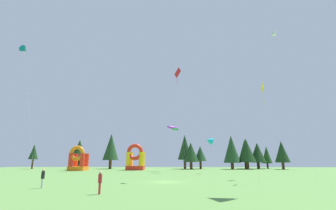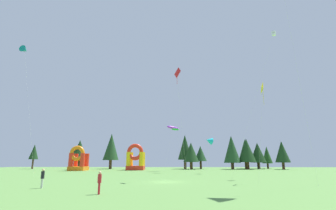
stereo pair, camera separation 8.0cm
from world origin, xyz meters
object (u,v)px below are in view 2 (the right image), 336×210
object	(u,v)px
kite_cyan_delta	(209,141)
person_near_camera	(43,177)
kite_white_box	(273,34)
kite_teal_delta	(24,50)
kite_green_parafoil	(175,129)
person_midfield	(100,180)
kite_purple_parafoil	(173,128)
inflatable_yellow_castle	(136,160)
inflatable_red_slide	(78,161)
kite_red_diamond	(176,73)
kite_yellow_diamond	(263,89)

from	to	relation	value
kite_cyan_delta	person_near_camera	xyz separation A→B (m)	(-20.19, -25.38, -5.40)
kite_white_box	kite_teal_delta	size ratio (longest dim) A/B	1.13
kite_green_parafoil	person_midfield	distance (m)	35.01
kite_purple_parafoil	inflatable_yellow_castle	bearing A→B (deg)	151.11
inflatable_red_slide	inflatable_yellow_castle	bearing A→B (deg)	14.23
kite_red_diamond	person_midfield	distance (m)	20.86
person_midfield	person_near_camera	size ratio (longest dim) A/B	0.98
kite_red_diamond	kite_cyan_delta	world-z (taller)	kite_red_diamond
person_midfield	inflatable_yellow_castle	size ratio (longest dim) A/B	0.27
kite_white_box	person_midfield	world-z (taller)	kite_white_box
kite_purple_parafoil	kite_cyan_delta	size ratio (longest dim) A/B	1.52
kite_green_parafoil	kite_teal_delta	distance (m)	33.33
kite_teal_delta	kite_red_diamond	bearing A→B (deg)	-12.11
kite_purple_parafoil	kite_white_box	xyz separation A→B (m)	(18.81, -19.35, 14.79)
kite_purple_parafoil	kite_cyan_delta	distance (m)	13.71
kite_white_box	inflatable_red_slide	size ratio (longest dim) A/B	4.20
kite_yellow_diamond	person_midfield	distance (m)	24.09
person_midfield	person_near_camera	distance (m)	8.10
inflatable_yellow_castle	kite_yellow_diamond	bearing A→B (deg)	-56.92
kite_red_diamond	kite_yellow_diamond	bearing A→B (deg)	-12.11
kite_cyan_delta	person_midfield	world-z (taller)	kite_cyan_delta
kite_red_diamond	kite_white_box	xyz separation A→B (m)	(18.07, 7.18, 10.02)
kite_cyan_delta	person_midfield	bearing A→B (deg)	-114.13
kite_red_diamond	kite_teal_delta	xyz separation A→B (m)	(-27.60, 5.92, 6.91)
kite_white_box	kite_teal_delta	distance (m)	45.80
inflatable_yellow_castle	kite_green_parafoil	bearing A→B (deg)	-49.35
inflatable_yellow_castle	inflatable_red_slide	distance (m)	14.53
kite_green_parafoil	person_near_camera	distance (m)	33.24
kite_purple_parafoil	kite_teal_delta	size ratio (longest dim) A/B	0.49
kite_green_parafoil	kite_purple_parafoil	size ratio (longest dim) A/B	0.86
kite_green_parafoil	kite_purple_parafoil	bearing A→B (deg)	94.88
kite_red_diamond	kite_purple_parafoil	bearing A→B (deg)	91.59
person_midfield	inflatable_yellow_castle	bearing A→B (deg)	5.55
kite_purple_parafoil	person_near_camera	xyz separation A→B (m)	(-12.79, -36.18, -9.46)
person_near_camera	person_midfield	bearing A→B (deg)	7.71
kite_cyan_delta	inflatable_yellow_castle	size ratio (longest dim) A/B	1.07
person_midfield	inflatable_red_slide	world-z (taller)	inflatable_red_slide
kite_green_parafoil	kite_cyan_delta	xyz separation A→B (m)	(6.82, -3.94, -2.77)
kite_teal_delta	person_near_camera	xyz separation A→B (m)	(14.08, -15.57, -21.14)
kite_yellow_diamond	kite_teal_delta	world-z (taller)	kite_teal_delta
kite_red_diamond	inflatable_red_slide	size ratio (longest dim) A/B	2.60
inflatable_yellow_castle	person_midfield	bearing A→B (deg)	-84.67
kite_teal_delta	person_near_camera	size ratio (longest dim) A/B	12.26
kite_white_box	kite_teal_delta	bearing A→B (deg)	-178.42
person_midfield	kite_yellow_diamond	bearing A→B (deg)	-58.16
kite_yellow_diamond	kite_cyan_delta	xyz separation A→B (m)	(-5.06, 18.25, -5.53)
kite_cyan_delta	kite_white_box	size ratio (longest dim) A/B	0.28
person_midfield	kite_green_parafoil	bearing A→B (deg)	-10.61
kite_green_parafoil	kite_teal_delta	bearing A→B (deg)	-153.39
kite_white_box	inflatable_red_slide	xyz separation A→B (m)	(-42.98, 21.35, -23.05)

